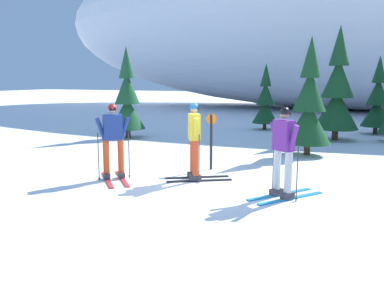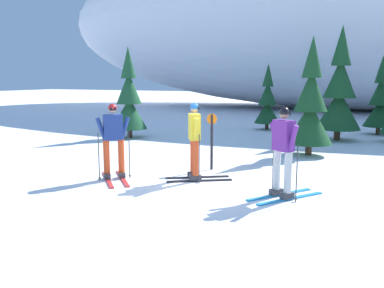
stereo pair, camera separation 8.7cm
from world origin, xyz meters
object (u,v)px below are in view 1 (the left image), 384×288
object	(u,v)px
pine_tree_center_left	(309,106)
skier_navy_jacket	(113,139)
pine_tree_left	(265,102)
trail_marker_post	(211,138)
skier_yellow_jacket	(194,139)
pine_tree_center	(337,93)
pine_tree_far_left	(127,100)
skier_purple_jacket	(284,151)
pine_tree_center_right	(377,102)

from	to	relation	value
pine_tree_center_left	skier_navy_jacket	bearing A→B (deg)	-126.54
pine_tree_left	trail_marker_post	bearing A→B (deg)	-85.15
skier_yellow_jacket	pine_tree_center	size ratio (longest dim) A/B	0.42
skier_navy_jacket	trail_marker_post	size ratio (longest dim) A/B	1.22
skier_navy_jacket	pine_tree_far_left	distance (m)	7.02
pine_tree_center	trail_marker_post	size ratio (longest dim) A/B	2.95
skier_yellow_jacket	skier_purple_jacket	bearing A→B (deg)	-16.24
skier_yellow_jacket	pine_tree_far_left	bearing A→B (deg)	134.69
skier_purple_jacket	skier_navy_jacket	world-z (taller)	skier_purple_jacket
skier_yellow_jacket	trail_marker_post	world-z (taller)	skier_yellow_jacket
pine_tree_far_left	trail_marker_post	world-z (taller)	pine_tree_far_left
pine_tree_far_left	trail_marker_post	xyz separation A→B (m)	(5.24, -4.13, -0.69)
pine_tree_far_left	trail_marker_post	bearing A→B (deg)	-38.22
skier_yellow_jacket	skier_purple_jacket	distance (m)	2.33
skier_purple_jacket	trail_marker_post	xyz separation A→B (m)	(-2.29, 1.87, -0.13)
pine_tree_far_left	pine_tree_center	size ratio (longest dim) A/B	0.83
skier_navy_jacket	pine_tree_far_left	world-z (taller)	pine_tree_far_left
pine_tree_far_left	pine_tree_center_left	distance (m)	7.35
skier_purple_jacket	pine_tree_far_left	world-z (taller)	pine_tree_far_left
pine_tree_far_left	skier_navy_jacket	bearing A→B (deg)	-60.19
pine_tree_center_left	skier_purple_jacket	bearing A→B (deg)	-87.30
skier_yellow_jacket	pine_tree_far_left	size ratio (longest dim) A/B	0.50
pine_tree_center	pine_tree_center_right	bearing A→B (deg)	59.86
skier_purple_jacket	trail_marker_post	bearing A→B (deg)	140.72
pine_tree_left	pine_tree_center_right	world-z (taller)	pine_tree_center_right
skier_yellow_jacket	pine_tree_center_left	world-z (taller)	pine_tree_center_left
skier_navy_jacket	pine_tree_center_left	xyz separation A→B (m)	(3.81, 5.14, 0.58)
pine_tree_center_left	pine_tree_center	size ratio (longest dim) A/B	0.84
pine_tree_far_left	skier_yellow_jacket	bearing A→B (deg)	-45.31
skier_navy_jacket	trail_marker_post	xyz separation A→B (m)	(1.77, 1.94, -0.12)
pine_tree_far_left	skier_purple_jacket	bearing A→B (deg)	-38.54
pine_tree_center_left	trail_marker_post	bearing A→B (deg)	-122.58
skier_yellow_jacket	pine_tree_far_left	xyz separation A→B (m)	(-5.29, 5.34, 0.55)
pine_tree_left	skier_navy_jacket	bearing A→B (deg)	-95.20
skier_yellow_jacket	skier_navy_jacket	bearing A→B (deg)	-158.15
skier_yellow_jacket	skier_purple_jacket	xyz separation A→B (m)	(2.24, -0.65, -0.01)
trail_marker_post	skier_yellow_jacket	bearing A→B (deg)	-87.90
pine_tree_center	skier_navy_jacket	bearing A→B (deg)	-116.28
skier_yellow_jacket	pine_tree_center	distance (m)	8.51
pine_tree_far_left	pine_tree_center_left	bearing A→B (deg)	-7.24
skier_navy_jacket	pine_tree_center	bearing A→B (deg)	63.72
skier_purple_jacket	pine_tree_center_left	xyz separation A→B (m)	(-0.24, 5.07, 0.57)
trail_marker_post	pine_tree_center	bearing A→B (deg)	69.38
skier_yellow_jacket	pine_tree_center_right	size ratio (longest dim) A/B	0.55
pine_tree_far_left	pine_tree_center_right	bearing A→B (deg)	29.52
skier_navy_jacket	pine_tree_left	distance (m)	11.02
pine_tree_center_right	skier_purple_jacket	bearing A→B (deg)	-98.91
pine_tree_center_right	pine_tree_center_left	bearing A→B (deg)	-107.94
pine_tree_far_left	pine_tree_center	distance (m)	8.30
pine_tree_far_left	pine_tree_center_right	distance (m)	10.68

